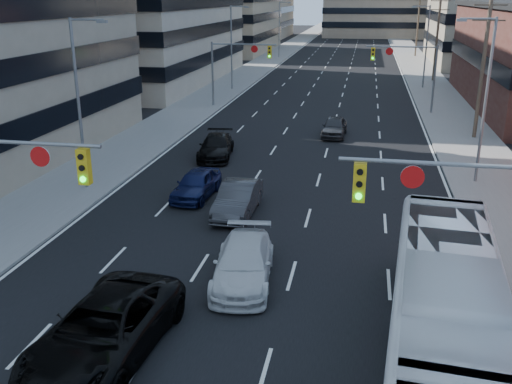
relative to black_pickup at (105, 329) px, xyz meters
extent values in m
cube|color=black|center=(2.91, 124.00, -0.86)|extent=(18.00, 300.00, 0.02)
cube|color=slate|center=(-8.59, 124.00, -0.80)|extent=(5.00, 300.00, 0.15)
cube|color=slate|center=(14.41, 124.00, -0.80)|extent=(5.00, 300.00, 0.15)
cube|color=gray|center=(-21.09, 94.00, 7.13)|extent=(20.00, 30.00, 16.00)
cube|color=gray|center=(27.91, 82.00, 6.13)|extent=(22.00, 28.00, 14.00)
cube|color=gray|center=(34.91, 124.00, 5.13)|extent=(22.00, 22.00, 12.00)
cylinder|color=slate|center=(-3.84, 2.00, 4.93)|extent=(6.50, 0.12, 0.12)
cube|color=gold|center=(-1.19, 2.00, 4.28)|extent=(0.35, 0.28, 1.10)
cylinder|color=black|center=(-1.19, 1.84, 4.63)|extent=(0.18, 0.06, 0.18)
cylinder|color=black|center=(-1.19, 1.84, 4.28)|extent=(0.18, 0.06, 0.18)
cylinder|color=#0CE526|center=(-1.19, 1.84, 3.93)|extent=(0.18, 0.06, 0.18)
cylinder|color=white|center=(-2.59, 1.97, 4.53)|extent=(0.64, 0.06, 0.64)
cylinder|color=slate|center=(9.66, 2.00, 4.93)|extent=(6.50, 0.12, 0.12)
cube|color=gold|center=(7.01, 2.00, 4.28)|extent=(0.35, 0.28, 1.10)
cylinder|color=black|center=(7.01, 1.84, 4.63)|extent=(0.18, 0.06, 0.18)
cylinder|color=black|center=(7.01, 1.84, 4.28)|extent=(0.18, 0.06, 0.18)
cylinder|color=#0CE526|center=(7.01, 1.84, 3.93)|extent=(0.18, 0.06, 0.18)
cylinder|color=white|center=(8.41, 1.97, 4.53)|extent=(0.64, 0.06, 0.64)
cylinder|color=slate|center=(-7.09, 39.00, 2.13)|extent=(0.18, 0.18, 6.00)
cylinder|color=slate|center=(-4.09, 39.00, 4.93)|extent=(6.00, 0.12, 0.12)
cube|color=gold|center=(-1.69, 39.00, 4.28)|extent=(0.35, 0.28, 1.10)
cylinder|color=black|center=(-1.69, 38.84, 4.63)|extent=(0.18, 0.06, 0.18)
cylinder|color=black|center=(-1.69, 38.84, 4.28)|extent=(0.18, 0.06, 0.18)
cylinder|color=#0CE526|center=(-1.69, 38.84, 3.93)|extent=(0.18, 0.06, 0.18)
cylinder|color=white|center=(-3.09, 38.97, 4.53)|extent=(0.64, 0.06, 0.64)
cylinder|color=slate|center=(12.91, 39.00, 2.13)|extent=(0.18, 0.18, 6.00)
cylinder|color=slate|center=(9.91, 39.00, 4.93)|extent=(6.00, 0.12, 0.12)
cube|color=gold|center=(7.51, 39.00, 4.28)|extent=(0.35, 0.28, 1.10)
cylinder|color=black|center=(7.51, 38.84, 4.63)|extent=(0.18, 0.06, 0.18)
cylinder|color=black|center=(7.51, 38.84, 4.28)|extent=(0.18, 0.06, 0.18)
cylinder|color=#0CE526|center=(7.51, 38.84, 3.93)|extent=(0.18, 0.06, 0.18)
cylinder|color=white|center=(8.91, 38.97, 4.53)|extent=(0.64, 0.06, 0.64)
cylinder|color=#4C3D2D|center=(15.11, 30.00, 4.63)|extent=(0.28, 0.28, 11.00)
cube|color=#4C3D2D|center=(15.11, 30.00, 8.53)|extent=(2.20, 0.10, 0.10)
cube|color=#4C3D2D|center=(15.11, 30.00, 7.53)|extent=(2.20, 0.10, 0.10)
cylinder|color=#4C3D2D|center=(15.11, 60.00, 4.63)|extent=(0.28, 0.28, 11.00)
cube|color=#4C3D2D|center=(15.11, 60.00, 8.53)|extent=(2.20, 0.10, 0.10)
cube|color=#4C3D2D|center=(15.11, 60.00, 7.53)|extent=(2.20, 0.10, 0.10)
cylinder|color=#4C3D2D|center=(15.11, 90.00, 4.63)|extent=(0.28, 0.28, 11.00)
cube|color=#4C3D2D|center=(15.11, 90.00, 7.53)|extent=(2.20, 0.10, 0.10)
cylinder|color=slate|center=(-7.59, 14.00, 3.63)|extent=(0.16, 0.16, 9.00)
cylinder|color=slate|center=(-6.69, 14.00, 8.03)|extent=(1.80, 0.10, 0.10)
cube|color=slate|center=(-5.89, 14.00, 7.95)|extent=(0.50, 0.22, 0.14)
cylinder|color=slate|center=(-7.59, 49.00, 3.63)|extent=(0.16, 0.16, 9.00)
cylinder|color=slate|center=(-6.69, 49.00, 8.03)|extent=(1.80, 0.10, 0.10)
cube|color=slate|center=(-5.89, 49.00, 7.95)|extent=(0.50, 0.22, 0.14)
cylinder|color=slate|center=(-7.59, 84.00, 3.63)|extent=(0.16, 0.16, 9.00)
cylinder|color=slate|center=(-6.69, 84.00, 8.03)|extent=(1.80, 0.10, 0.10)
cube|color=slate|center=(-5.89, 84.00, 7.95)|extent=(0.50, 0.22, 0.14)
cylinder|color=slate|center=(13.41, 19.00, 3.63)|extent=(0.16, 0.16, 9.00)
cylinder|color=slate|center=(12.51, 19.00, 8.03)|extent=(1.80, 0.10, 0.10)
cube|color=slate|center=(11.71, 19.00, 7.95)|extent=(0.50, 0.22, 0.14)
cylinder|color=slate|center=(13.41, 54.00, 3.63)|extent=(0.16, 0.16, 9.00)
cylinder|color=slate|center=(12.51, 54.00, 8.03)|extent=(1.80, 0.10, 0.10)
cube|color=slate|center=(11.71, 54.00, 7.95)|extent=(0.50, 0.22, 0.14)
imported|color=black|center=(0.00, 0.00, 0.00)|extent=(3.33, 6.45, 1.74)
imported|color=silver|center=(3.01, 5.23, -0.13)|extent=(2.60, 5.29, 1.48)
imported|color=white|center=(9.59, 1.29, 0.84)|extent=(3.93, 12.47, 3.42)
imported|color=#0E143A|center=(-1.33, 13.86, -0.14)|extent=(2.02, 4.39, 1.46)
imported|color=#323234|center=(1.31, 11.94, -0.10)|extent=(1.68, 4.69, 1.54)
imported|color=black|center=(-2.29, 21.59, -0.15)|extent=(2.65, 5.21, 1.45)
imported|color=#2F2E31|center=(4.93, 28.99, -0.15)|extent=(1.87, 4.29, 1.44)
camera|label=1|loc=(7.00, -13.24, 9.18)|focal=40.00mm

